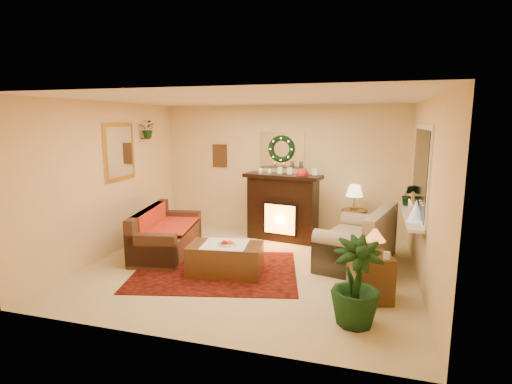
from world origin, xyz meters
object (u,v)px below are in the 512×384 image
(sofa, at_px, (167,228))
(end_table_square, at_px, (370,280))
(loveseat, at_px, (357,238))
(coffee_table, at_px, (225,260))
(side_table_round, at_px, (354,225))
(fireplace, at_px, (282,212))

(sofa, height_order, end_table_square, sofa)
(loveseat, bearing_deg, coffee_table, -137.18)
(side_table_round, xyz_separation_m, end_table_square, (0.32, -2.54, -0.05))
(sofa, distance_m, fireplace, 2.21)
(side_table_round, bearing_deg, fireplace, -169.52)
(fireplace, height_order, side_table_round, fireplace)
(sofa, bearing_deg, fireplace, 25.52)
(fireplace, relative_size, side_table_round, 2.13)
(sofa, relative_size, loveseat, 1.13)
(end_table_square, bearing_deg, fireplace, 125.94)
(sofa, xyz_separation_m, fireplace, (1.77, 1.31, 0.12))
(loveseat, xyz_separation_m, side_table_round, (-0.10, 1.21, -0.09))
(fireplace, xyz_separation_m, coffee_table, (-0.44, -1.99, -0.34))
(sofa, bearing_deg, coffee_table, -37.73)
(side_table_round, bearing_deg, coffee_table, -128.55)
(loveseat, distance_m, end_table_square, 1.36)
(fireplace, bearing_deg, loveseat, -24.20)
(coffee_table, bearing_deg, end_table_square, -15.90)
(coffee_table, bearing_deg, fireplace, 69.96)
(end_table_square, height_order, coffee_table, end_table_square)
(end_table_square, distance_m, coffee_table, 2.12)
(fireplace, height_order, loveseat, fireplace)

